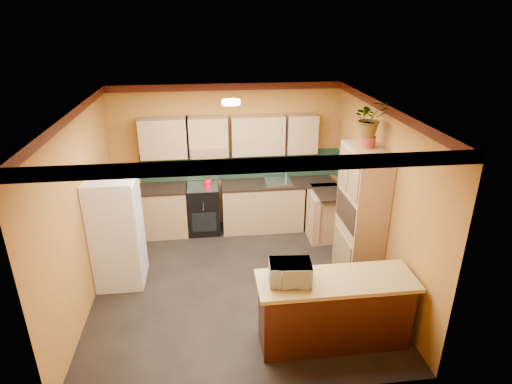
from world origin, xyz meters
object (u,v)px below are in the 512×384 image
at_px(breakfast_bar, 334,313).
at_px(base_cabinets_back, 237,208).
at_px(fridge, 117,232).
at_px(microwave, 290,273).
at_px(pantry, 361,216).
at_px(stove, 204,209).

bearing_deg(breakfast_bar, base_cabinets_back, 106.46).
relative_size(fridge, microwave, 3.52).
bearing_deg(base_cabinets_back, microwave, -83.32).
distance_m(pantry, breakfast_bar, 1.67).
relative_size(stove, microwave, 1.88).
bearing_deg(pantry, base_cabinets_back, 133.20).
distance_m(fridge, breakfast_bar, 3.31).
bearing_deg(stove, breakfast_bar, -63.78).
relative_size(base_cabinets_back, microwave, 7.56).
xyz_separation_m(stove, pantry, (2.33, -1.82, 0.59)).
xyz_separation_m(pantry, microwave, (-1.33, -1.35, 0.01)).
relative_size(breakfast_bar, microwave, 3.73).
xyz_separation_m(pantry, breakfast_bar, (-0.77, -1.35, -0.61)).
bearing_deg(microwave, breakfast_bar, 4.77).
height_order(fridge, breakfast_bar, fridge).
bearing_deg(pantry, microwave, -134.56).
distance_m(stove, microwave, 3.38).
bearing_deg(pantry, breakfast_bar, -119.56).
xyz_separation_m(fridge, microwave, (2.27, -1.67, 0.21)).
height_order(stove, pantry, pantry).
relative_size(pantry, microwave, 4.35).
distance_m(stove, pantry, 3.01).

